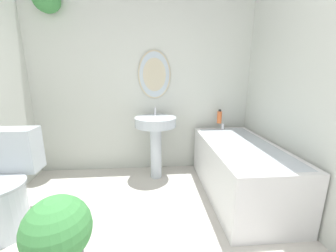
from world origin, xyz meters
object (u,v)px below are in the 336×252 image
(toilet, at_px, (5,189))
(shampoo_bottle, at_px, (219,117))
(potted_plant, at_px, (58,234))
(pedestal_sink, at_px, (156,132))
(bathtub, at_px, (240,168))

(toilet, height_order, shampoo_bottle, shampoo_bottle)
(shampoo_bottle, xyz_separation_m, potted_plant, (-1.49, -1.47, -0.43))
(toilet, xyz_separation_m, shampoo_bottle, (2.13, 0.95, 0.39))
(pedestal_sink, distance_m, shampoo_bottle, 0.88)
(bathtub, distance_m, shampoo_bottle, 0.77)
(pedestal_sink, relative_size, potted_plant, 1.59)
(bathtub, xyz_separation_m, potted_plant, (-1.53, -0.83, 0.01))
(bathtub, bearing_deg, potted_plant, -151.50)
(shampoo_bottle, bearing_deg, pedestal_sink, -168.64)
(shampoo_bottle, distance_m, potted_plant, 2.13)
(pedestal_sink, relative_size, shampoo_bottle, 4.83)
(toilet, relative_size, potted_plant, 1.48)
(toilet, bearing_deg, shampoo_bottle, 24.17)
(bathtub, xyz_separation_m, shampoo_bottle, (-0.04, 0.64, 0.44))
(pedestal_sink, relative_size, bathtub, 0.62)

